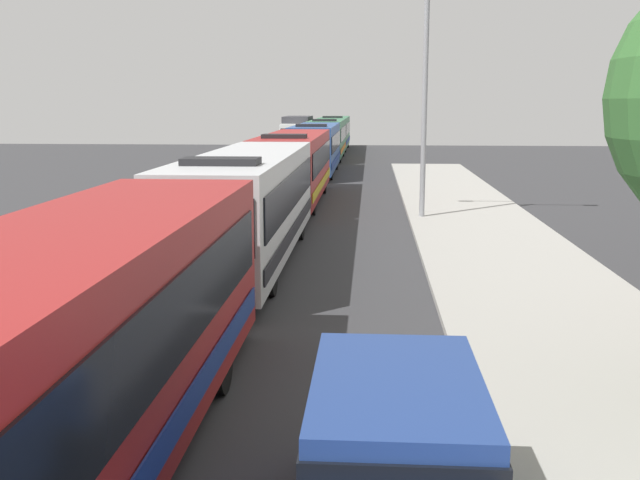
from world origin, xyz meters
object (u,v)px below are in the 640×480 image
object	(u,v)px
bus_lead	(52,363)
streetlamp_mid	(425,72)
bus_rear	(327,138)
box_truck_oncoming	(297,132)
bus_tail_end	(335,132)
white_suv	(396,468)
bus_fourth_in_line	(316,147)
bus_second_in_line	(248,202)
bus_middle	(294,165)

from	to	relation	value
bus_lead	streetlamp_mid	bearing A→B (deg)	75.44
bus_rear	box_truck_oncoming	xyz separation A→B (m)	(-3.30, 9.44, 0.02)
bus_tail_end	white_suv	size ratio (longest dim) A/B	2.56
streetlamp_mid	bus_tail_end	bearing A→B (deg)	97.36
bus_lead	bus_rear	xyz separation A→B (m)	(-0.00, 50.80, -0.00)
streetlamp_mid	bus_fourth_in_line	bearing A→B (deg)	106.72
white_suv	box_truck_oncoming	bearing A→B (deg)	96.54
bus_second_in_line	streetlamp_mid	world-z (taller)	streetlamp_mid
streetlamp_mid	bus_middle	bearing A→B (deg)	138.79
bus_rear	streetlamp_mid	world-z (taller)	streetlamp_mid
white_suv	box_truck_oncoming	world-z (taller)	box_truck_oncoming
bus_middle	white_suv	xyz separation A→B (m)	(3.70, -26.33, -0.66)
bus_middle	white_suv	bearing A→B (deg)	-82.01
bus_middle	box_truck_oncoming	size ratio (longest dim) A/B	1.60
bus_lead	bus_second_in_line	bearing A→B (deg)	90.00
bus_fourth_in_line	bus_lead	bearing A→B (deg)	-90.00
bus_tail_end	white_suv	distance (m)	63.53
bus_tail_end	box_truck_oncoming	size ratio (longest dim) A/B	1.60
bus_lead	box_truck_oncoming	xyz separation A→B (m)	(-3.30, 60.24, 0.02)
bus_lead	box_truck_oncoming	distance (m)	60.33
streetlamp_mid	bus_rear	bearing A→B (deg)	100.20
bus_fourth_in_line	streetlamp_mid	xyz separation A→B (m)	(5.40, -17.98, 3.85)
bus_fourth_in_line	box_truck_oncoming	xyz separation A→B (m)	(-3.30, 21.48, 0.02)
bus_fourth_in_line	white_suv	size ratio (longest dim) A/B	2.42
bus_middle	bus_fourth_in_line	size ratio (longest dim) A/B	1.06
bus_tail_end	streetlamp_mid	world-z (taller)	streetlamp_mid
bus_second_in_line	bus_fourth_in_line	bearing A→B (deg)	90.00
bus_second_in_line	bus_middle	distance (m)	12.47
bus_middle	bus_rear	distance (m)	25.29
bus_fourth_in_line	streetlamp_mid	size ratio (longest dim) A/B	1.29
bus_lead	bus_rear	size ratio (longest dim) A/B	1.11
white_suv	bus_second_in_line	bearing A→B (deg)	104.94
bus_second_in_line	box_truck_oncoming	world-z (taller)	bus_second_in_line
bus_middle	bus_rear	bearing A→B (deg)	90.00
streetlamp_mid	bus_lead	bearing A→B (deg)	-104.56
bus_lead	bus_fourth_in_line	world-z (taller)	same
bus_middle	box_truck_oncoming	xyz separation A→B (m)	(-3.30, 34.73, 0.02)
bus_middle	bus_fourth_in_line	distance (m)	13.25
bus_tail_end	streetlamp_mid	size ratio (longest dim) A/B	1.37
bus_second_in_line	box_truck_oncoming	bearing A→B (deg)	94.00
bus_lead	white_suv	world-z (taller)	bus_lead
bus_lead	bus_tail_end	bearing A→B (deg)	90.00
bus_fourth_in_line	bus_rear	size ratio (longest dim) A/B	1.04
bus_lead	bus_second_in_line	xyz separation A→B (m)	(0.00, 13.04, 0.00)
bus_tail_end	white_suv	world-z (taller)	bus_tail_end
bus_second_in_line	bus_middle	size ratio (longest dim) A/B	1.02
box_truck_oncoming	bus_fourth_in_line	bearing A→B (deg)	-81.26
bus_rear	white_suv	bearing A→B (deg)	-85.90
bus_rear	bus_middle	bearing A→B (deg)	-90.00
bus_lead	box_truck_oncoming	bearing A→B (deg)	93.14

